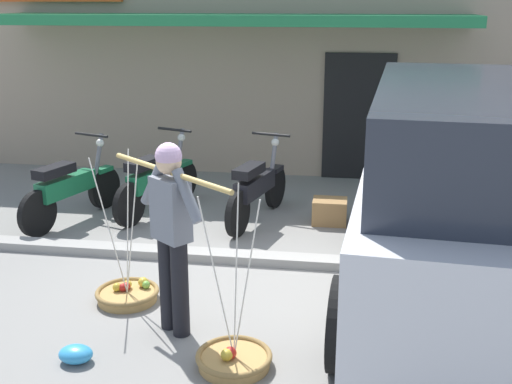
{
  "coord_description": "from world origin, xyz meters",
  "views": [
    {
      "loc": [
        1.28,
        -5.73,
        2.81
      ],
      "look_at": [
        0.31,
        0.6,
        0.85
      ],
      "focal_mm": 44.55,
      "sensor_mm": 36.0,
      "label": 1
    }
  ],
  "objects_px": {
    "motorcycle_nearest_shop": "(70,189)",
    "parked_truck": "(469,189)",
    "fruit_vendor": "(171,226)",
    "plastic_litter_bag": "(76,354)",
    "fruit_basket_left_side": "(234,358)",
    "fruit_basket_right_side": "(128,293)",
    "motorcycle_second_in_row": "(156,181)",
    "wooden_crate": "(330,211)",
    "motorcycle_third_in_row": "(257,188)"
  },
  "relations": [
    {
      "from": "motorcycle_nearest_shop",
      "to": "parked_truck",
      "type": "relative_size",
      "value": 0.36
    },
    {
      "from": "fruit_vendor",
      "to": "plastic_litter_bag",
      "type": "bearing_deg",
      "value": -136.82
    },
    {
      "from": "fruit_basket_left_side",
      "to": "fruit_basket_right_side",
      "type": "height_order",
      "value": "same"
    },
    {
      "from": "fruit_basket_left_side",
      "to": "fruit_basket_right_side",
      "type": "bearing_deg",
      "value": 141.39
    },
    {
      "from": "fruit_basket_left_side",
      "to": "parked_truck",
      "type": "bearing_deg",
      "value": 36.99
    },
    {
      "from": "fruit_basket_left_side",
      "to": "motorcycle_second_in_row",
      "type": "distance_m",
      "value": 3.96
    },
    {
      "from": "motorcycle_nearest_shop",
      "to": "motorcycle_second_in_row",
      "type": "distance_m",
      "value": 1.11
    },
    {
      "from": "fruit_basket_right_side",
      "to": "wooden_crate",
      "type": "bearing_deg",
      "value": 53.88
    },
    {
      "from": "fruit_basket_right_side",
      "to": "motorcycle_nearest_shop",
      "type": "relative_size",
      "value": 0.83
    },
    {
      "from": "motorcycle_third_in_row",
      "to": "wooden_crate",
      "type": "xyz_separation_m",
      "value": [
        0.95,
        0.08,
        -0.29
      ]
    },
    {
      "from": "fruit_vendor",
      "to": "fruit_basket_right_side",
      "type": "height_order",
      "value": "fruit_vendor"
    },
    {
      "from": "wooden_crate",
      "to": "plastic_litter_bag",
      "type": "bearing_deg",
      "value": -117.38
    },
    {
      "from": "motorcycle_nearest_shop",
      "to": "plastic_litter_bag",
      "type": "bearing_deg",
      "value": -65.4
    },
    {
      "from": "fruit_vendor",
      "to": "motorcycle_second_in_row",
      "type": "xyz_separation_m",
      "value": [
        -1.11,
        3.05,
        -0.52
      ]
    },
    {
      "from": "fruit_basket_left_side",
      "to": "fruit_basket_right_side",
      "type": "relative_size",
      "value": 1.0
    },
    {
      "from": "fruit_basket_left_side",
      "to": "motorcycle_second_in_row",
      "type": "height_order",
      "value": "fruit_basket_left_side"
    },
    {
      "from": "motorcycle_third_in_row",
      "to": "parked_truck",
      "type": "distance_m",
      "value": 3.08
    },
    {
      "from": "motorcycle_third_in_row",
      "to": "parked_truck",
      "type": "bearing_deg",
      "value": -40.91
    },
    {
      "from": "motorcycle_nearest_shop",
      "to": "wooden_crate",
      "type": "height_order",
      "value": "motorcycle_nearest_shop"
    },
    {
      "from": "wooden_crate",
      "to": "motorcycle_second_in_row",
      "type": "bearing_deg",
      "value": 178.98
    },
    {
      "from": "motorcycle_nearest_shop",
      "to": "fruit_basket_left_side",
      "type": "bearing_deg",
      "value": -48.21
    },
    {
      "from": "motorcycle_nearest_shop",
      "to": "parked_truck",
      "type": "xyz_separation_m",
      "value": [
        4.65,
        -1.59,
        0.68
      ]
    },
    {
      "from": "fruit_vendor",
      "to": "motorcycle_nearest_shop",
      "type": "height_order",
      "value": "fruit_vendor"
    },
    {
      "from": "fruit_basket_right_side",
      "to": "motorcycle_third_in_row",
      "type": "distance_m",
      "value": 2.63
    },
    {
      "from": "parked_truck",
      "to": "plastic_litter_bag",
      "type": "xyz_separation_m",
      "value": [
        -3.2,
        -1.58,
        -1.06
      ]
    },
    {
      "from": "wooden_crate",
      "to": "fruit_basket_left_side",
      "type": "bearing_deg",
      "value": -99.86
    },
    {
      "from": "fruit_basket_left_side",
      "to": "plastic_litter_bag",
      "type": "distance_m",
      "value": 1.28
    },
    {
      "from": "fruit_basket_left_side",
      "to": "fruit_basket_right_side",
      "type": "distance_m",
      "value": 1.57
    },
    {
      "from": "fruit_basket_left_side",
      "to": "motorcycle_third_in_row",
      "type": "distance_m",
      "value": 3.46
    },
    {
      "from": "motorcycle_nearest_shop",
      "to": "plastic_litter_bag",
      "type": "xyz_separation_m",
      "value": [
        1.45,
        -3.17,
        -0.38
      ]
    },
    {
      "from": "fruit_basket_left_side",
      "to": "motorcycle_third_in_row",
      "type": "xyz_separation_m",
      "value": [
        -0.34,
        3.42,
        0.38
      ]
    },
    {
      "from": "fruit_vendor",
      "to": "wooden_crate",
      "type": "height_order",
      "value": "fruit_vendor"
    },
    {
      "from": "motorcycle_second_in_row",
      "to": "motorcycle_third_in_row",
      "type": "relative_size",
      "value": 0.98
    },
    {
      "from": "motorcycle_second_in_row",
      "to": "motorcycle_third_in_row",
      "type": "height_order",
      "value": "same"
    },
    {
      "from": "fruit_basket_left_side",
      "to": "motorcycle_third_in_row",
      "type": "relative_size",
      "value": 0.82
    },
    {
      "from": "plastic_litter_bag",
      "to": "motorcycle_second_in_row",
      "type": "bearing_deg",
      "value": 97.08
    },
    {
      "from": "fruit_basket_left_side",
      "to": "plastic_litter_bag",
      "type": "height_order",
      "value": "fruit_basket_left_side"
    },
    {
      "from": "fruit_basket_left_side",
      "to": "wooden_crate",
      "type": "distance_m",
      "value": 3.56
    },
    {
      "from": "fruit_vendor",
      "to": "parked_truck",
      "type": "distance_m",
      "value": 2.73
    },
    {
      "from": "motorcycle_nearest_shop",
      "to": "wooden_crate",
      "type": "bearing_deg",
      "value": 7.85
    },
    {
      "from": "fruit_basket_left_side",
      "to": "parked_truck",
      "type": "height_order",
      "value": "parked_truck"
    },
    {
      "from": "fruit_vendor",
      "to": "fruit_basket_right_side",
      "type": "bearing_deg",
      "value": 141.3
    },
    {
      "from": "fruit_basket_left_side",
      "to": "wooden_crate",
      "type": "height_order",
      "value": "fruit_basket_left_side"
    },
    {
      "from": "fruit_vendor",
      "to": "parked_truck",
      "type": "bearing_deg",
      "value": 20.77
    },
    {
      "from": "fruit_basket_right_side",
      "to": "motorcycle_nearest_shop",
      "type": "xyz_separation_m",
      "value": [
        -1.49,
        2.06,
        0.38
      ]
    },
    {
      "from": "fruit_vendor",
      "to": "fruit_basket_left_side",
      "type": "relative_size",
      "value": 1.17
    },
    {
      "from": "motorcycle_nearest_shop",
      "to": "motorcycle_second_in_row",
      "type": "relative_size",
      "value": 1.0
    },
    {
      "from": "motorcycle_nearest_shop",
      "to": "parked_truck",
      "type": "distance_m",
      "value": 4.96
    },
    {
      "from": "fruit_vendor",
      "to": "parked_truck",
      "type": "height_order",
      "value": "parked_truck"
    },
    {
      "from": "motorcycle_third_in_row",
      "to": "fruit_basket_right_side",
      "type": "bearing_deg",
      "value": -110.08
    }
  ]
}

